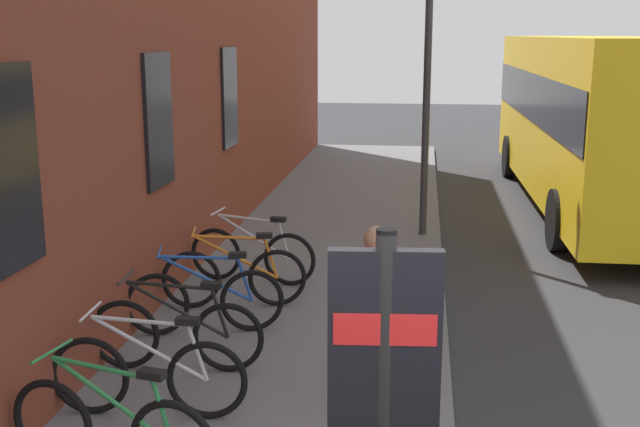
{
  "coord_description": "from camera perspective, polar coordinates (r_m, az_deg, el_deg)",
  "views": [
    {
      "loc": [
        -3.54,
        0.35,
        3.41
      ],
      "look_at": [
        3.86,
        1.32,
        1.7
      ],
      "focal_mm": 44.1,
      "sensor_mm": 36.0,
      "label": 1
    }
  ],
  "objects": [
    {
      "name": "transit_info_sign",
      "position": [
        3.96,
        4.63,
        -12.46
      ],
      "size": [
        0.13,
        0.55,
        2.4
      ],
      "color": "black",
      "rests_on": "sidewalk_pavement"
    },
    {
      "name": "bicycle_mid_rack",
      "position": [
        8.01,
        -10.36,
        -8.54
      ],
      "size": [
        0.48,
        1.77,
        0.97
      ],
      "color": "black",
      "rests_on": "sidewalk_pavement"
    },
    {
      "name": "sidewalk_pavement",
      "position": [
        12.1,
        0.52,
        -3.16
      ],
      "size": [
        24.0,
        3.5,
        0.12
      ],
      "primitive_type": "cube",
      "color": "slate",
      "rests_on": "ground"
    },
    {
      "name": "city_bus",
      "position": [
        16.39,
        19.37,
        6.98
      ],
      "size": [
        10.53,
        2.74,
        3.35
      ],
      "color": "yellow",
      "rests_on": "ground"
    },
    {
      "name": "bicycle_leaning_wall",
      "position": [
        7.14,
        -12.33,
        -11.37
      ],
      "size": [
        0.48,
        1.77,
        0.97
      ],
      "color": "black",
      "rests_on": "sidewalk_pavement"
    },
    {
      "name": "street_lamp",
      "position": [
        12.92,
        7.84,
        11.67
      ],
      "size": [
        0.28,
        0.28,
        5.11
      ],
      "color": "#333338",
      "rests_on": "sidewalk_pavement"
    },
    {
      "name": "bicycle_nearest_sign",
      "position": [
        8.91,
        -8.3,
        -6.23
      ],
      "size": [
        0.6,
        1.73,
        0.97
      ],
      "color": "black",
      "rests_on": "sidewalk_pavement"
    },
    {
      "name": "bicycle_under_window",
      "position": [
        9.7,
        -6.19,
        -4.56
      ],
      "size": [
        0.54,
        1.75,
        0.97
      ],
      "color": "black",
      "rests_on": "sidewalk_pavement"
    },
    {
      "name": "bicycle_end_of_row",
      "position": [
        10.61,
        -4.9,
        -2.99
      ],
      "size": [
        0.48,
        1.76,
        0.97
      ],
      "color": "black",
      "rests_on": "sidewalk_pavement"
    },
    {
      "name": "ground",
      "position": [
        10.22,
        14.72,
        -7.02
      ],
      "size": [
        60.0,
        60.0,
        0.0
      ],
      "primitive_type": "plane",
      "color": "#2D2D30"
    },
    {
      "name": "pedestrian_near_bus",
      "position": [
        7.05,
        4.03,
        -6.0
      ],
      "size": [
        0.63,
        0.24,
        1.65
      ],
      "color": "brown",
      "rests_on": "sidewalk_pavement"
    }
  ]
}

